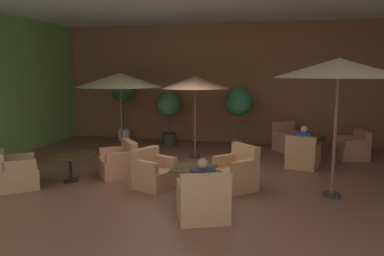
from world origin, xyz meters
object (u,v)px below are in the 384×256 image
at_px(cafe_table_front_right, 70,159).
at_px(patron_blue_shirt, 304,141).
at_px(armchair_front_right_east, 119,163).
at_px(iced_drink_cup, 311,136).
at_px(cafe_table_front_left, 313,143).
at_px(patio_umbrella_center_beige, 195,83).
at_px(cafe_table_mid_center, 194,174).
at_px(potted_tree_left_corner, 169,110).
at_px(patron_by_window, 203,180).
at_px(armchair_front_left_south, 288,141).
at_px(patio_umbrella_tall_red, 120,80).
at_px(armchair_front_left_north, 303,156).
at_px(potted_tree_mid_left, 238,104).
at_px(armchair_mid_center_north, 236,173).
at_px(armchair_mid_center_south, 203,202).
at_px(armchair_front_left_east, 352,148).
at_px(armchair_front_right_north, 16,174).
at_px(armchair_mid_center_east, 154,174).
at_px(potted_tree_mid_right, 123,96).
at_px(patio_umbrella_near_wall, 339,69).

distance_m(cafe_table_front_right, patron_blue_shirt, 5.68).
bearing_deg(armchair_front_right_east, iced_drink_cup, 30.91).
height_order(cafe_table_front_left, iced_drink_cup, iced_drink_cup).
distance_m(cafe_table_front_left, patio_umbrella_center_beige, 3.70).
bearing_deg(cafe_table_mid_center, potted_tree_left_corner, 111.80).
bearing_deg(patron_by_window, cafe_table_front_right, 157.04).
bearing_deg(patron_by_window, armchair_front_left_south, 75.49).
bearing_deg(patio_umbrella_tall_red, armchair_front_left_north, -8.06).
bearing_deg(armchair_front_right_east, potted_tree_left_corner, 88.96).
distance_m(armchair_front_right_east, potted_tree_mid_left, 4.45).
distance_m(armchair_front_left_south, armchair_mid_center_north, 4.25).
distance_m(armchair_mid_center_south, patron_by_window, 0.36).
distance_m(armchair_front_left_south, patio_umbrella_tall_red, 5.43).
height_order(armchair_front_left_east, patio_umbrella_center_beige, patio_umbrella_center_beige).
bearing_deg(armchair_front_right_east, cafe_table_front_right, -140.93).
relative_size(armchair_front_right_east, patron_by_window, 1.83).
relative_size(armchair_front_left_north, armchair_front_left_south, 0.93).
bearing_deg(patron_by_window, armchair_front_left_east, 57.81).
xyz_separation_m(armchair_front_left_north, armchair_front_left_south, (-0.32, 1.97, 0.01)).
xyz_separation_m(armchair_front_right_north, patron_by_window, (4.13, -0.70, 0.36)).
bearing_deg(armchair_front_right_east, patron_by_window, -40.62).
bearing_deg(cafe_table_front_right, armchair_front_left_south, 42.61).
bearing_deg(armchair_mid_center_north, armchair_mid_center_south, -101.50).
xyz_separation_m(armchair_front_left_south, potted_tree_mid_left, (-1.53, -0.13, 1.11)).
relative_size(cafe_table_front_left, patron_by_window, 1.12).
relative_size(armchair_mid_center_east, patio_umbrella_tall_red, 0.36).
relative_size(armchair_mid_center_east, potted_tree_left_corner, 0.53).
bearing_deg(armchair_mid_center_south, potted_tree_left_corner, 111.72).
relative_size(cafe_table_front_right, potted_tree_mid_right, 0.38).
bearing_deg(potted_tree_mid_left, armchair_mid_center_north, -84.29).
distance_m(cafe_table_front_right, armchair_front_right_east, 1.12).
bearing_deg(armchair_front_left_south, cafe_table_front_left, -53.97).
xyz_separation_m(cafe_table_front_right, cafe_table_mid_center, (2.92, -0.45, -0.02)).
xyz_separation_m(armchair_front_right_east, patio_umbrella_near_wall, (4.66, -0.45, 2.17)).
bearing_deg(cafe_table_mid_center, armchair_mid_center_north, 45.72).
bearing_deg(potted_tree_mid_left, armchair_front_right_east, -123.83).
relative_size(armchair_front_left_south, armchair_mid_center_east, 1.10).
bearing_deg(iced_drink_cup, armchair_front_left_east, 17.46).
height_order(armchair_mid_center_north, patio_umbrella_tall_red, patio_umbrella_tall_red).
distance_m(armchair_front_left_north, iced_drink_cup, 1.05).
bearing_deg(cafe_table_front_right, iced_drink_cup, 32.32).
bearing_deg(patron_blue_shirt, cafe_table_mid_center, -126.94).
relative_size(armchair_front_left_north, patio_umbrella_tall_red, 0.36).
distance_m(cafe_table_front_right, potted_tree_mid_left, 5.45).
bearing_deg(potted_tree_mid_left, patio_umbrella_center_beige, -128.00).
xyz_separation_m(patio_umbrella_center_beige, iced_drink_cup, (3.17, 0.49, -1.45)).
distance_m(armchair_front_right_east, patron_blue_shirt, 4.64).
height_order(armchair_front_left_east, potted_tree_mid_left, potted_tree_mid_left).
bearing_deg(patio_umbrella_near_wall, armchair_front_left_north, 100.68).
relative_size(armchair_front_left_south, patio_umbrella_tall_red, 0.39).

